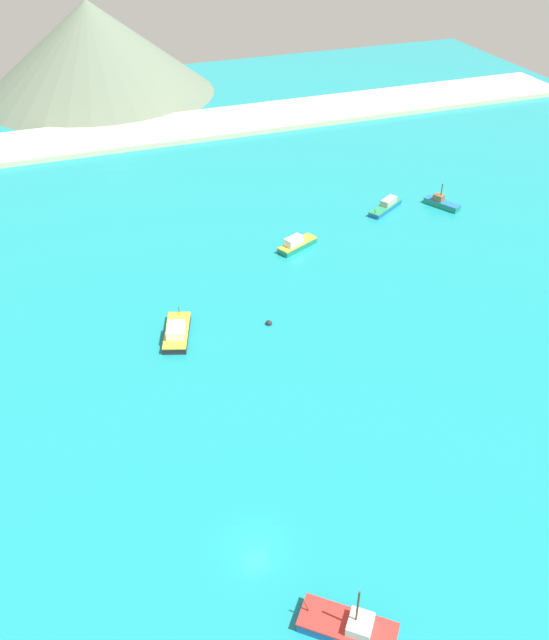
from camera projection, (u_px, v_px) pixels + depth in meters
ground at (182, 364)px, 87.05m from camera, size 260.00×280.00×0.50m
fishing_boat_0 at (297, 244)px, 110.58m from camera, size 7.66×5.13×2.39m
fishing_boat_4 at (349, 627)px, 56.81m from camera, size 8.51×7.83×6.38m
fishing_boat_5 at (386, 206)px, 122.49m from camera, size 8.47×6.42×1.94m
fishing_boat_6 at (177, 332)px, 90.78m from camera, size 5.69×9.04×2.40m
fishing_boat_7 at (441, 203)px, 123.40m from camera, size 4.87×7.03×4.53m
buoy_0 at (269, 323)px, 93.64m from camera, size 0.92×0.92×0.92m
beach_strip at (95, 138)px, 150.70m from camera, size 247.00×18.68×1.20m
hill_central at (93, 48)px, 171.96m from camera, size 62.04×62.04×23.61m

